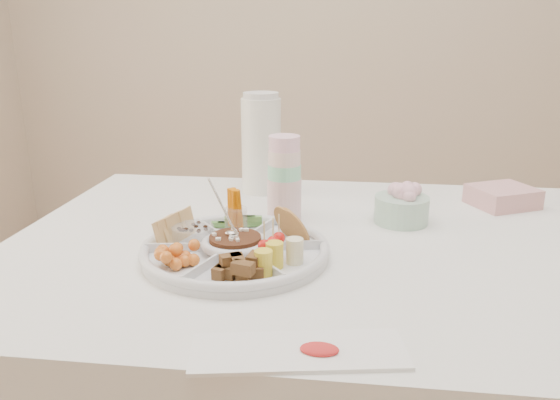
# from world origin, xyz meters

# --- Properties ---
(wall_back) EXTENTS (4.00, 0.02, 2.70)m
(wall_back) POSITION_xyz_m (0.00, 2.00, 1.35)
(wall_back) COLOR beige
(wall_back) RESTS_ON ground
(dining_table) EXTENTS (1.52, 1.02, 0.76)m
(dining_table) POSITION_xyz_m (0.00, 0.00, 0.38)
(dining_table) COLOR white
(dining_table) RESTS_ON floor
(party_tray) EXTENTS (0.44, 0.44, 0.04)m
(party_tray) POSITION_xyz_m (-0.23, -0.12, 0.78)
(party_tray) COLOR silver
(party_tray) RESTS_ON dining_table
(bean_dip) EXTENTS (0.12, 0.12, 0.04)m
(bean_dip) POSITION_xyz_m (-0.23, -0.12, 0.79)
(bean_dip) COLOR black
(bean_dip) RESTS_ON party_tray
(tortillas) EXTENTS (0.13, 0.13, 0.07)m
(tortillas) POSITION_xyz_m (-0.13, -0.03, 0.80)
(tortillas) COLOR #AB814B
(tortillas) RESTS_ON party_tray
(carrot_cucumber) EXTENTS (0.11, 0.11, 0.09)m
(carrot_cucumber) POSITION_xyz_m (-0.25, 0.01, 0.82)
(carrot_cucumber) COLOR #D36800
(carrot_cucumber) RESTS_ON party_tray
(pita_raisins) EXTENTS (0.14, 0.14, 0.07)m
(pita_raisins) POSITION_xyz_m (-0.35, -0.07, 0.80)
(pita_raisins) COLOR #E2B877
(pita_raisins) RESTS_ON party_tray
(cherries) EXTENTS (0.12, 0.12, 0.04)m
(cherries) POSITION_xyz_m (-0.33, -0.20, 0.79)
(cherries) COLOR orange
(cherries) RESTS_ON party_tray
(granola_chunks) EXTENTS (0.12, 0.12, 0.05)m
(granola_chunks) POSITION_xyz_m (-0.21, -0.24, 0.79)
(granola_chunks) COLOR brown
(granola_chunks) RESTS_ON party_tray
(banana_tomato) EXTENTS (0.13, 0.13, 0.09)m
(banana_tomato) POSITION_xyz_m (-0.11, -0.16, 0.82)
(banana_tomato) COLOR #DECC74
(banana_tomato) RESTS_ON party_tray
(cup_stack) EXTENTS (0.11, 0.11, 0.23)m
(cup_stack) POSITION_xyz_m (-0.16, 0.14, 0.87)
(cup_stack) COLOR silver
(cup_stack) RESTS_ON dining_table
(thermos) EXTENTS (0.12, 0.12, 0.29)m
(thermos) POSITION_xyz_m (-0.25, 0.37, 0.90)
(thermos) COLOR white
(thermos) RESTS_ON dining_table
(flower_bowl) EXTENTS (0.15, 0.15, 0.10)m
(flower_bowl) POSITION_xyz_m (0.13, 0.15, 0.81)
(flower_bowl) COLOR #9AC0AC
(flower_bowl) RESTS_ON dining_table
(napkin_stack) EXTENTS (0.20, 0.19, 0.05)m
(napkin_stack) POSITION_xyz_m (0.40, 0.31, 0.78)
(napkin_stack) COLOR #DA9A9C
(napkin_stack) RESTS_ON dining_table
(placemat) EXTENTS (0.32, 0.16, 0.01)m
(placemat) POSITION_xyz_m (-0.07, -0.45, 0.76)
(placemat) COLOR white
(placemat) RESTS_ON dining_table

